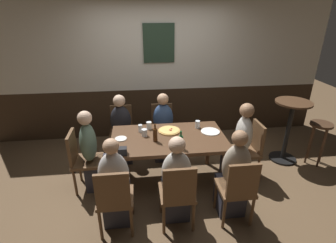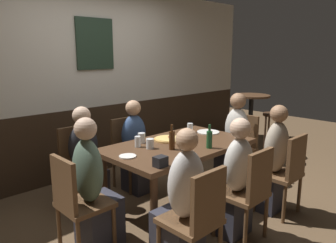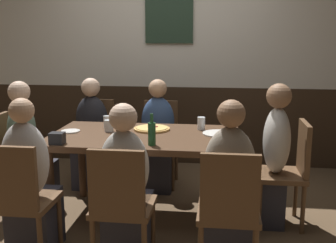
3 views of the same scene
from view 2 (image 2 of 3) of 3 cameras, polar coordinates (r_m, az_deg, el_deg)
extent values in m
plane|color=brown|center=(3.77, 1.71, -14.79)|extent=(12.00, 12.00, 0.00)
cube|color=#332316|center=(4.82, -12.46, -2.98)|extent=(6.40, 0.10, 0.95)
cube|color=beige|center=(4.67, -13.20, 12.64)|extent=(6.40, 0.10, 1.65)
cube|color=#233828|center=(4.62, -12.63, 13.09)|extent=(0.56, 0.03, 0.68)
cube|color=#472D1C|center=(3.51, 1.79, -4.31)|extent=(1.59, 0.93, 0.05)
cylinder|color=#472D1C|center=(2.94, -2.46, -15.49)|extent=(0.07, 0.07, 0.69)
cylinder|color=#472D1C|center=(3.92, 13.08, -8.54)|extent=(0.07, 0.07, 0.69)
cylinder|color=#472D1C|center=(3.50, -11.06, -11.02)|extent=(0.07, 0.07, 0.69)
cylinder|color=#472D1C|center=(4.36, 4.50, -6.14)|extent=(0.07, 0.07, 0.69)
cube|color=brown|center=(4.17, -6.26, -5.80)|extent=(0.40, 0.40, 0.04)
cube|color=brown|center=(4.24, -7.83, -2.22)|extent=(0.36, 0.04, 0.43)
cylinder|color=brown|center=(4.22, -2.91, -8.75)|extent=(0.04, 0.04, 0.41)
cylinder|color=brown|center=(4.02, -6.61, -9.91)|extent=(0.04, 0.04, 0.41)
cylinder|color=brown|center=(4.47, -5.81, -7.60)|extent=(0.04, 0.04, 0.41)
cylinder|color=brown|center=(4.28, -9.42, -8.61)|extent=(0.04, 0.04, 0.41)
cube|color=brown|center=(3.80, -14.68, -7.91)|extent=(0.40, 0.40, 0.04)
cube|color=brown|center=(3.88, -16.18, -3.93)|extent=(0.36, 0.04, 0.43)
cylinder|color=brown|center=(3.83, -10.96, -11.20)|extent=(0.04, 0.04, 0.41)
cylinder|color=brown|center=(3.67, -15.50, -12.47)|extent=(0.04, 0.04, 0.41)
cylinder|color=brown|center=(4.10, -13.61, -9.73)|extent=(0.04, 0.04, 0.41)
cylinder|color=brown|center=(3.95, -17.92, -10.82)|extent=(0.04, 0.04, 0.41)
cube|color=brown|center=(2.96, -14.24, -13.85)|extent=(0.40, 0.40, 0.04)
cube|color=brown|center=(2.79, -17.74, -10.42)|extent=(0.04, 0.36, 0.43)
cylinder|color=brown|center=(3.26, -12.91, -15.59)|extent=(0.04, 0.04, 0.41)
cylinder|color=brown|center=(3.01, -9.36, -17.96)|extent=(0.04, 0.04, 0.41)
cylinder|color=brown|center=(3.13, -18.47, -17.24)|extent=(0.04, 0.04, 0.41)
cube|color=brown|center=(4.44, 12.05, -4.87)|extent=(0.40, 0.40, 0.04)
cube|color=brown|center=(4.53, 13.46, -1.53)|extent=(0.04, 0.36, 0.43)
cylinder|color=brown|center=(4.29, 12.53, -8.67)|extent=(0.04, 0.04, 0.41)
cylinder|color=brown|center=(4.47, 8.88, -7.66)|extent=(0.04, 0.04, 0.41)
cylinder|color=brown|center=(4.56, 14.92, -7.52)|extent=(0.04, 0.04, 0.41)
cylinder|color=brown|center=(4.73, 11.38, -6.63)|extent=(0.04, 0.04, 0.41)
cube|color=brown|center=(3.70, 18.69, -8.72)|extent=(0.40, 0.40, 0.04)
cube|color=brown|center=(3.56, 21.52, -5.79)|extent=(0.36, 0.04, 0.43)
cylinder|color=brown|center=(3.72, 14.85, -12.11)|extent=(0.04, 0.04, 0.41)
cylinder|color=brown|center=(4.00, 17.42, -10.54)|extent=(0.04, 0.04, 0.41)
cylinder|color=brown|center=(3.58, 19.62, -13.44)|extent=(0.04, 0.04, 0.41)
cylinder|color=brown|center=(3.86, 21.93, -11.68)|extent=(0.04, 0.04, 0.41)
cube|color=brown|center=(2.63, 3.81, -16.90)|extent=(0.40, 0.40, 0.04)
cube|color=brown|center=(2.42, 7.14, -13.43)|extent=(0.36, 0.04, 0.43)
cylinder|color=brown|center=(2.95, 3.50, -18.46)|extent=(0.04, 0.04, 0.41)
cube|color=brown|center=(3.13, 12.63, -12.21)|extent=(0.40, 0.40, 0.04)
cube|color=brown|center=(2.96, 15.78, -8.95)|extent=(0.36, 0.04, 0.43)
cylinder|color=brown|center=(3.19, 8.04, -16.03)|extent=(0.04, 0.04, 0.41)
cylinder|color=brown|center=(3.44, 11.64, -14.00)|extent=(0.04, 0.04, 0.41)
cylinder|color=brown|center=(3.03, 13.38, -17.96)|extent=(0.04, 0.04, 0.41)
cylinder|color=brown|center=(3.29, 16.71, -15.60)|extent=(0.04, 0.04, 0.41)
cube|color=#2D2D38|center=(4.14, -5.07, -8.91)|extent=(0.32, 0.34, 0.45)
ellipsoid|color=#334C7A|center=(4.06, -6.00, -2.29)|extent=(0.34, 0.22, 0.50)
sphere|color=tan|center=(3.99, -6.10, 2.39)|extent=(0.19, 0.19, 0.19)
cube|color=#2D2D38|center=(3.77, -13.51, -11.36)|extent=(0.32, 0.34, 0.45)
ellipsoid|color=black|center=(3.69, -14.59, -4.12)|extent=(0.34, 0.22, 0.50)
sphere|color=#DBB293|center=(3.61, -14.87, 1.03)|extent=(0.19, 0.19, 0.19)
cube|color=#2D2D38|center=(3.11, -11.88, -16.63)|extent=(0.34, 0.32, 0.45)
ellipsoid|color=#56705B|center=(2.86, -13.85, -8.29)|extent=(0.22, 0.34, 0.55)
sphere|color=#DBB293|center=(2.76, -14.23, -1.23)|extent=(0.19, 0.19, 0.19)
cube|color=#2D2D38|center=(4.40, 10.98, -7.78)|extent=(0.34, 0.32, 0.45)
ellipsoid|color=beige|center=(4.33, 11.93, -1.25)|extent=(0.22, 0.34, 0.55)
sphere|color=#936B4C|center=(4.27, 12.14, 3.54)|extent=(0.20, 0.20, 0.20)
cube|color=#2D2D38|center=(3.83, 16.73, -11.17)|extent=(0.32, 0.34, 0.45)
ellipsoid|color=tan|center=(3.63, 18.44, -4.22)|extent=(0.34, 0.22, 0.55)
sphere|color=#936B4C|center=(3.55, 18.82, 1.31)|extent=(0.18, 0.18, 0.18)
cube|color=#2D2D38|center=(2.81, 1.67, -19.66)|extent=(0.32, 0.34, 0.45)
ellipsoid|color=silver|center=(2.53, 3.22, -10.81)|extent=(0.34, 0.22, 0.54)
sphere|color=tan|center=(2.42, 3.32, -3.17)|extent=(0.17, 0.17, 0.17)
cube|color=#2D2D38|center=(3.29, 10.51, -14.88)|extent=(0.32, 0.34, 0.45)
ellipsoid|color=beige|center=(3.05, 12.24, -7.35)|extent=(0.34, 0.22, 0.51)
sphere|color=#DBB293|center=(2.96, 12.53, -1.17)|extent=(0.19, 0.19, 0.19)
cylinder|color=tan|center=(3.65, 0.04, -3.11)|extent=(0.32, 0.32, 0.02)
cylinder|color=#DBB760|center=(3.64, 0.04, -2.92)|extent=(0.28, 0.28, 0.01)
cylinder|color=maroon|center=(3.64, 0.59, -2.84)|extent=(0.03, 0.03, 0.00)
cylinder|color=maroon|center=(3.64, 0.30, -2.83)|extent=(0.03, 0.03, 0.00)
cylinder|color=maroon|center=(3.68, 0.23, -2.65)|extent=(0.03, 0.03, 0.00)
cylinder|color=silver|center=(3.53, -4.64, -2.88)|extent=(0.08, 0.08, 0.11)
cylinder|color=silver|center=(3.54, -4.63, -3.07)|extent=(0.07, 0.07, 0.08)
cylinder|color=silver|center=(3.98, 3.86, -1.12)|extent=(0.07, 0.07, 0.11)
cylinder|color=gold|center=(3.99, 3.86, -1.58)|extent=(0.06, 0.06, 0.05)
cylinder|color=silver|center=(3.32, -3.17, -3.89)|extent=(0.08, 0.08, 0.10)
cylinder|color=gold|center=(3.33, -3.16, -4.27)|extent=(0.07, 0.07, 0.06)
cylinder|color=silver|center=(3.39, -5.32, -3.53)|extent=(0.06, 0.06, 0.11)
cylinder|color=#331E14|center=(3.39, -5.32, -3.69)|extent=(0.05, 0.05, 0.09)
cylinder|color=#194723|center=(3.35, 7.23, -3.17)|extent=(0.06, 0.06, 0.17)
cylinder|color=#194723|center=(3.32, 7.28, -1.14)|extent=(0.03, 0.03, 0.07)
cylinder|color=#42230F|center=(3.28, 0.69, -3.34)|extent=(0.06, 0.06, 0.19)
cylinder|color=#42230F|center=(3.25, 0.70, -1.17)|extent=(0.03, 0.03, 0.07)
cylinder|color=white|center=(4.01, 7.03, -1.83)|extent=(0.27, 0.27, 0.01)
cylinder|color=white|center=(3.10, -7.06, -6.04)|extent=(0.16, 0.16, 0.01)
cube|color=black|center=(2.81, -1.34, -7.00)|extent=(0.11, 0.09, 0.09)
cylinder|color=black|center=(5.47, 13.84, -6.27)|extent=(0.44, 0.44, 0.03)
cylinder|color=black|center=(5.34, 14.11, -1.06)|extent=(0.07, 0.07, 0.99)
cylinder|color=#472D1C|center=(5.25, 14.40, 4.37)|extent=(0.56, 0.56, 0.03)
cylinder|color=#422B1C|center=(5.61, 17.94, 1.18)|extent=(0.34, 0.34, 0.04)
cylinder|color=#422B1C|center=(5.80, 18.32, -2.15)|extent=(0.03, 0.03, 0.68)
cylinder|color=#422B1C|center=(5.75, 16.57, -2.16)|extent=(0.03, 0.03, 0.68)
cylinder|color=#422B1C|center=(5.58, 17.07, -2.63)|extent=(0.03, 0.03, 0.68)
cylinder|color=#422B1C|center=(5.63, 18.87, -2.61)|extent=(0.03, 0.03, 0.68)
camera|label=1|loc=(2.31, 72.15, 21.69)|focal=27.56mm
camera|label=3|loc=(3.23, 65.16, 2.80)|focal=44.83mm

